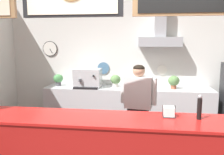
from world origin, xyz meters
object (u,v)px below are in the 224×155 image
object	(u,v)px
espresso_machine	(88,78)
potted_rosemary	(116,80)
shop_worker	(138,107)
potted_sage	(174,81)
napkin_holder	(169,112)
potted_basil	(58,79)
pepper_grinder	(199,107)
potted_thyme	(138,83)

from	to	relation	value
espresso_machine	potted_rosemary	bearing A→B (deg)	4.78
shop_worker	potted_sage	bearing A→B (deg)	-112.81
espresso_machine	potted_rosemary	distance (m)	0.60
potted_rosemary	napkin_holder	size ratio (longest dim) A/B	1.80
shop_worker	potted_rosemary	distance (m)	1.25
potted_basil	espresso_machine	bearing A→B (deg)	-4.06
potted_sage	potted_basil	world-z (taller)	potted_sage
potted_rosemary	espresso_machine	bearing A→B (deg)	-175.22
shop_worker	potted_basil	world-z (taller)	shop_worker
shop_worker	espresso_machine	distance (m)	1.56
espresso_machine	potted_sage	size ratio (longest dim) A/B	2.06
espresso_machine	pepper_grinder	xyz separation A→B (m)	(1.79, -2.22, 0.05)
potted_sage	potted_thyme	world-z (taller)	potted_sage
napkin_holder	shop_worker	bearing A→B (deg)	108.31
pepper_grinder	potted_basil	bearing A→B (deg)	137.35
potted_rosemary	pepper_grinder	bearing A→B (deg)	-62.28
potted_basil	potted_rosemary	xyz separation A→B (m)	(1.27, 0.00, 0.00)
napkin_holder	potted_thyme	bearing A→B (deg)	99.92
shop_worker	potted_rosemary	size ratio (longest dim) A/B	5.71
potted_sage	pepper_grinder	world-z (taller)	pepper_grinder
potted_thyme	potted_rosemary	distance (m)	0.48
shop_worker	espresso_machine	size ratio (longest dim) A/B	2.69
pepper_grinder	shop_worker	bearing A→B (deg)	120.79
potted_thyme	potted_rosemary	world-z (taller)	potted_rosemary
potted_thyme	potted_basil	bearing A→B (deg)	-179.64
espresso_machine	shop_worker	bearing A→B (deg)	-44.15
potted_thyme	napkin_holder	size ratio (longest dim) A/B	1.35
potted_sage	pepper_grinder	bearing A→B (deg)	-90.43
shop_worker	potted_thyme	xyz separation A→B (m)	(-0.02, 1.13, 0.21)
espresso_machine	potted_thyme	size ratio (longest dim) A/B	2.82
shop_worker	potted_basil	bearing A→B (deg)	-22.15
shop_worker	potted_sage	size ratio (longest dim) A/B	5.55
potted_sage	napkin_holder	bearing A→B (deg)	-98.80
espresso_machine	potted_basil	world-z (taller)	espresso_machine
potted_thyme	napkin_holder	world-z (taller)	napkin_holder
espresso_machine	napkin_holder	size ratio (longest dim) A/B	3.82
shop_worker	napkin_holder	bearing A→B (deg)	118.25
potted_thyme	pepper_grinder	bearing A→B (deg)	-72.63
potted_sage	potted_basil	bearing A→B (deg)	179.65
potted_sage	potted_thyme	size ratio (longest dim) A/B	1.37
potted_basil	shop_worker	bearing A→B (deg)	-32.09
espresso_machine	potted_sage	distance (m)	1.81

